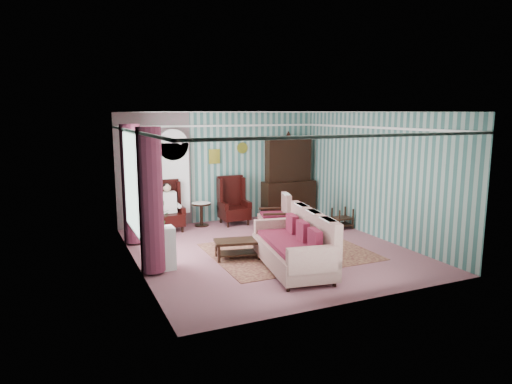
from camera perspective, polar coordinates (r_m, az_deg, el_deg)
name	(u,v)px	position (r m, az deg, el deg)	size (l,w,h in m)	color
floor	(269,250)	(9.82, 1.66, -7.22)	(6.00, 6.00, 0.00)	#93565F
room_shell	(239,156)	(9.34, -2.17, 4.47)	(5.53, 6.02, 2.91)	#37645D
bookcase	(173,183)	(11.76, -10.29, 1.07)	(0.80, 0.28, 2.24)	white
dresser_hutch	(289,175)	(12.79, 4.13, 2.17)	(1.50, 0.56, 2.36)	black
wingback_left	(168,206)	(11.41, -10.97, -1.74)	(0.76, 0.80, 1.25)	black
wingback_right	(234,201)	(11.91, -2.75, -1.08)	(0.76, 0.80, 1.25)	black
seated_woman	(168,207)	(11.42, -10.97, -1.91)	(0.44, 0.40, 1.18)	beige
round_side_table	(201,214)	(11.85, -6.84, -2.81)	(0.50, 0.50, 0.60)	black
nest_table	(342,218)	(11.71, 10.74, -3.21)	(0.45, 0.38, 0.54)	black
plant_stand	(159,249)	(8.69, -11.98, -6.96)	(0.55, 0.35, 0.80)	white
rug	(288,252)	(9.69, 4.05, -7.44)	(3.20, 2.60, 0.01)	#46171A
sofa	(293,241)	(8.48, 4.60, -6.13)	(2.21, 0.94, 1.10)	#BEB293
floral_armchair	(274,213)	(11.03, 2.29, -2.69)	(0.80, 0.82, 0.98)	beige
coffee_table	(238,249)	(9.19, -2.33, -7.17)	(0.92, 0.49, 0.38)	black
potted_plant_a	(160,220)	(8.40, -11.96, -3.40)	(0.34, 0.29, 0.37)	#1F581B
potted_plant_b	(158,214)	(8.60, -12.13, -2.72)	(0.27, 0.21, 0.48)	#1F4E18
potted_plant_c	(151,217)	(8.57, -13.03, -3.05)	(0.23, 0.23, 0.41)	#1C5A1F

